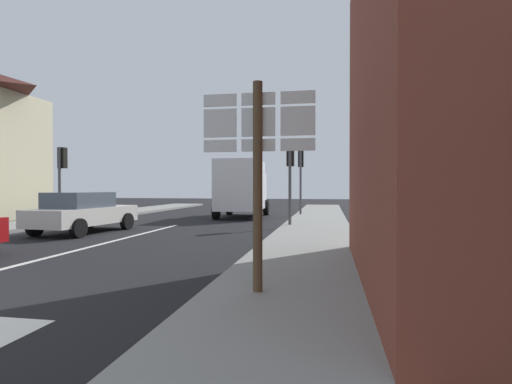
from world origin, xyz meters
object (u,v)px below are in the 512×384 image
Objects in this scene: sedan_far at (83,212)px; traffic_light_far_right at (301,168)px; delivery_truck at (242,187)px; route_sign_post at (258,164)px; traffic_light_near_right at (290,166)px; traffic_light_near_left at (62,168)px.

traffic_light_far_right reaches higher than sedan_far.
delivery_truck is at bearing -159.19° from traffic_light_far_right.
traffic_light_far_right reaches higher than route_sign_post.
traffic_light_far_right is (0.00, 6.13, 0.19)m from traffic_light_near_right.
route_sign_post is at bearing -43.25° from traffic_light_near_left.
delivery_truck is (4.12, 8.13, 0.89)m from sedan_far.
traffic_light_near_right is (3.09, -4.96, 0.87)m from delivery_truck.
delivery_truck is 8.87m from traffic_light_near_left.
sedan_far is at bearing -116.89° from delivery_truck.
traffic_light_near_left is (-10.39, 9.78, 0.49)m from route_sign_post.
traffic_light_near_left is (-2.66, 2.46, 1.74)m from sedan_far.
traffic_light_far_right is at bearing 20.81° from delivery_truck.
sedan_far is at bearing -42.84° from traffic_light_near_left.
route_sign_post is 10.51m from traffic_light_near_right.
traffic_light_far_right is (9.87, 6.84, 0.22)m from traffic_light_near_left.
route_sign_post is 0.87× the size of traffic_light_far_right.
traffic_light_far_right is (-0.53, 16.61, 0.71)m from route_sign_post.
traffic_light_near_right is at bearing -90.00° from traffic_light_far_right.
traffic_light_far_right is at bearing 90.00° from traffic_light_near_right.
delivery_truck is 1.39× the size of traffic_light_far_right.
traffic_light_near_left is 0.92× the size of traffic_light_far_right.
traffic_light_far_right is at bearing 52.23° from sedan_far.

